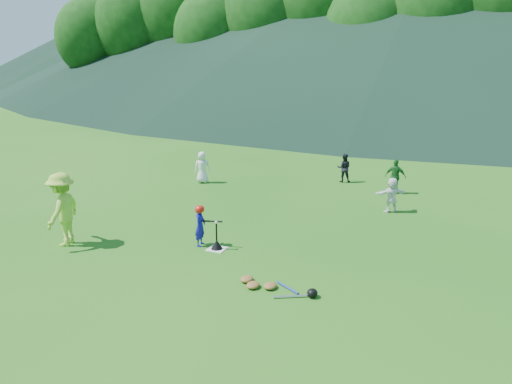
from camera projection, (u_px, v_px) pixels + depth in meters
ground at (217, 249)px, 12.85m from camera, size 120.00×120.00×0.00m
home_plate at (217, 249)px, 12.85m from camera, size 0.45×0.45×0.02m
baseball at (216, 222)px, 12.66m from camera, size 0.08×0.08×0.08m
batter_child at (200, 226)px, 12.98m from camera, size 0.30×0.42×1.07m
adult_coach at (62, 209)px, 12.94m from camera, size 1.01×1.39×1.94m
fielder_a at (202, 167)px, 19.32m from camera, size 0.71×0.62×1.23m
fielder_b at (344, 168)px, 19.45m from camera, size 0.64×0.56×1.12m
fielder_c at (395, 176)px, 17.84m from camera, size 0.73×0.31×1.25m
fielder_d at (392, 195)px, 15.74m from camera, size 1.04×0.88×1.12m
batting_tee at (217, 245)px, 12.82m from camera, size 0.30×0.30×0.68m
batter_gear at (201, 210)px, 12.86m from camera, size 0.73×0.26×0.44m
equipment_pile at (270, 286)px, 10.69m from camera, size 1.80×0.74×0.19m
outfield_fence at (393, 111)px, 37.34m from camera, size 70.07×0.08×1.33m
tree_line at (414, 11)px, 40.38m from camera, size 70.04×11.40×14.82m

